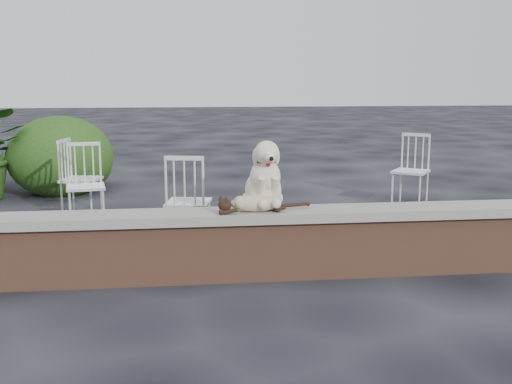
{
  "coord_description": "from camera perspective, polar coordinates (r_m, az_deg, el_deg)",
  "views": [
    {
      "loc": [
        -0.22,
        -5.07,
        1.69
      ],
      "look_at": [
        0.42,
        0.2,
        0.7
      ],
      "focal_mm": 43.87,
      "sensor_mm": 36.0,
      "label": 1
    }
  ],
  "objects": [
    {
      "name": "ground",
      "position": [
        5.35,
        -4.23,
        -7.88
      ],
      "size": [
        60.0,
        60.0,
        0.0
      ],
      "primitive_type": "plane",
      "color": "black",
      "rests_on": "ground"
    },
    {
      "name": "chair_c",
      "position": [
        6.24,
        -6.19,
        -0.79
      ],
      "size": [
        0.65,
        0.65,
        0.94
      ],
      "primitive_type": null,
      "rotation": [
        0.0,
        0.0,
        2.95
      ],
      "color": "white",
      "rests_on": "ground"
    },
    {
      "name": "dog",
      "position": [
        5.29,
        0.66,
        1.73
      ],
      "size": [
        0.44,
        0.55,
        0.6
      ],
      "primitive_type": null,
      "rotation": [
        0.0,
        0.0,
        0.1
      ],
      "color": "beige",
      "rests_on": "capstone"
    },
    {
      "name": "capstone",
      "position": [
        5.2,
        -4.31,
        -2.23
      ],
      "size": [
        6.2,
        0.4,
        0.08
      ],
      "primitive_type": "cube",
      "color": "slate",
      "rests_on": "brick_wall"
    },
    {
      "name": "chair_d",
      "position": [
        8.47,
        13.91,
        1.95
      ],
      "size": [
        0.78,
        0.78,
        0.94
      ],
      "primitive_type": null,
      "rotation": [
        0.0,
        0.0,
        -0.64
      ],
      "color": "white",
      "rests_on": "ground"
    },
    {
      "name": "chair_e",
      "position": [
        7.88,
        -15.67,
        1.25
      ],
      "size": [
        0.67,
        0.67,
        0.94
      ],
      "primitive_type": null,
      "rotation": [
        0.0,
        0.0,
        1.36
      ],
      "color": "white",
      "rests_on": "ground"
    },
    {
      "name": "chair_b",
      "position": [
        7.34,
        -15.28,
        0.6
      ],
      "size": [
        0.64,
        0.64,
        0.94
      ],
      "primitive_type": null,
      "rotation": [
        0.0,
        0.0,
        0.16
      ],
      "color": "white",
      "rests_on": "ground"
    },
    {
      "name": "shrubbery",
      "position": [
        9.45,
        -20.92,
        2.48
      ],
      "size": [
        3.28,
        2.3,
        1.19
      ],
      "color": "#1C3F12",
      "rests_on": "ground"
    },
    {
      "name": "brick_wall",
      "position": [
        5.28,
        -4.26,
        -5.31
      ],
      "size": [
        6.0,
        0.3,
        0.5
      ],
      "primitive_type": "cube",
      "color": "brown",
      "rests_on": "ground"
    },
    {
      "name": "cat",
      "position": [
        5.17,
        -0.01,
        -0.93
      ],
      "size": [
        0.97,
        0.32,
        0.16
      ],
      "primitive_type": null,
      "rotation": [
        0.0,
        0.0,
        0.1
      ],
      "color": "tan",
      "rests_on": "capstone"
    }
  ]
}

